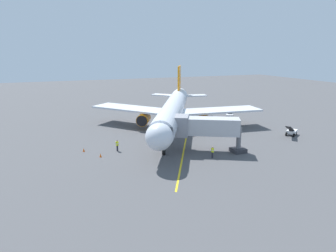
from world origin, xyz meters
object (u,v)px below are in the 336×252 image
object	(u,v)px
ground_crew_wing_walker	(212,152)
safety_cone_nose_right	(84,150)
tug_near_nose	(230,115)
safety_cone_nose_left	(100,155)
ground_crew_marshaller	(117,145)
airplane	(173,110)
jet_bridge	(201,127)
belt_loader_portside	(291,131)

from	to	relation	value
ground_crew_wing_walker	safety_cone_nose_right	xyz separation A→B (m)	(16.79, -9.56, -0.61)
ground_crew_wing_walker	tug_near_nose	distance (m)	27.27
safety_cone_nose_right	safety_cone_nose_left	bearing A→B (deg)	120.58
ground_crew_marshaller	airplane	bearing A→B (deg)	-147.23
airplane	safety_cone_nose_right	size ratio (longest dim) A/B	67.64
jet_bridge	ground_crew_wing_walker	distance (m)	4.54
tug_near_nose	belt_loader_portside	bearing A→B (deg)	98.80
tug_near_nose	belt_loader_portside	size ratio (longest dim) A/B	0.61
ground_crew_marshaller	tug_near_nose	world-z (taller)	ground_crew_marshaller
ground_crew_wing_walker	ground_crew_marshaller	bearing A→B (deg)	-33.80
jet_bridge	belt_loader_portside	size ratio (longest dim) A/B	2.45
tug_near_nose	jet_bridge	bearing A→B (deg)	47.02
belt_loader_portside	ground_crew_wing_walker	bearing A→B (deg)	15.18
airplane	safety_cone_nose_right	distance (m)	18.79
airplane	jet_bridge	size ratio (longest dim) A/B	3.40
ground_crew_wing_walker	safety_cone_nose_left	distance (m)	16.06
jet_bridge	tug_near_nose	xyz separation A→B (m)	(-16.78, -18.01, -3.06)
jet_bridge	safety_cone_nose_left	xyz separation A→B (m)	(14.76, -2.68, -3.49)
ground_crew_marshaller	ground_crew_wing_walker	bearing A→B (deg)	146.20
airplane	tug_near_nose	world-z (taller)	airplane
airplane	tug_near_nose	size ratio (longest dim) A/B	13.55
jet_bridge	safety_cone_nose_left	size ratio (longest dim) A/B	19.90
airplane	belt_loader_portside	size ratio (longest dim) A/B	8.33
jet_bridge	ground_crew_marshaller	size ratio (longest dim) A/B	6.40
tug_near_nose	safety_cone_nose_left	bearing A→B (deg)	25.92
safety_cone_nose_left	safety_cone_nose_right	world-z (taller)	same
jet_bridge	safety_cone_nose_right	xyz separation A→B (m)	(16.74, -6.05, -3.49)
ground_crew_wing_walker	belt_loader_portside	bearing A→B (deg)	-164.82
safety_cone_nose_right	belt_loader_portside	bearing A→B (deg)	173.14
tug_near_nose	safety_cone_nose_right	bearing A→B (deg)	19.64
airplane	ground_crew_wing_walker	bearing A→B (deg)	88.32
jet_bridge	ground_crew_marshaller	world-z (taller)	jet_bridge
ground_crew_marshaller	ground_crew_wing_walker	xyz separation A→B (m)	(-11.95, 8.00, 0.00)
belt_loader_portside	safety_cone_nose_right	size ratio (longest dim) A/B	8.12
airplane	ground_crew_marshaller	distance (m)	15.10
jet_bridge	tug_near_nose	distance (m)	24.80
ground_crew_wing_walker	belt_loader_portside	distance (m)	19.96
tug_near_nose	safety_cone_nose_right	size ratio (longest dim) A/B	4.99
ground_crew_marshaller	safety_cone_nose_right	distance (m)	5.11
ground_crew_wing_walker	tug_near_nose	world-z (taller)	ground_crew_wing_walker
belt_loader_portside	safety_cone_nose_left	size ratio (longest dim) A/B	8.12
safety_cone_nose_right	jet_bridge	bearing A→B (deg)	160.15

